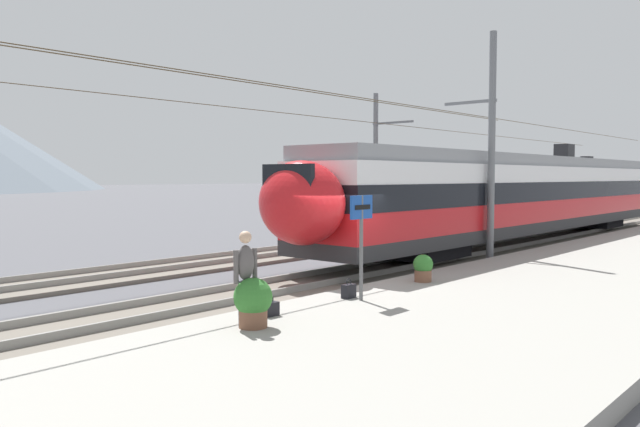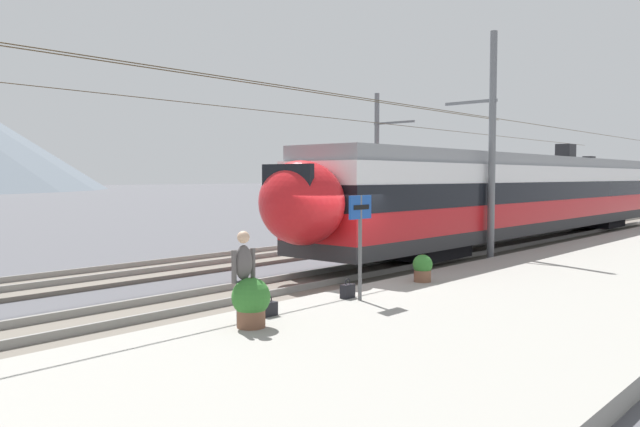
{
  "view_description": "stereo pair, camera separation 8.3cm",
  "coord_description": "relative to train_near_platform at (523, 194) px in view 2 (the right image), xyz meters",
  "views": [
    {
      "loc": [
        -12.49,
        -10.33,
        2.96
      ],
      "look_at": [
        1.75,
        2.23,
        1.85
      ],
      "focal_mm": 35.19,
      "sensor_mm": 36.0,
      "label": 1
    },
    {
      "loc": [
        -12.43,
        -10.4,
        2.96
      ],
      "look_at": [
        1.75,
        2.23,
        1.85
      ],
      "focal_mm": 35.19,
      "sensor_mm": 36.0,
      "label": 2
    }
  ],
  "objects": [
    {
      "name": "ground_plane",
      "position": [
        -13.49,
        -0.98,
        -2.23
      ],
      "size": [
        400.0,
        400.0,
        0.0
      ],
      "primitive_type": "plane",
      "color": "#4C4C51"
    },
    {
      "name": "platform_slab",
      "position": [
        -13.49,
        -5.56,
        -2.07
      ],
      "size": [
        120.0,
        7.12,
        0.33
      ],
      "primitive_type": "cube",
      "color": "gray",
      "rests_on": "ground"
    },
    {
      "name": "track_near",
      "position": [
        -13.49,
        0.0,
        -2.16
      ],
      "size": [
        120.0,
        3.0,
        0.28
      ],
      "color": "#6B6359",
      "rests_on": "ground"
    },
    {
      "name": "track_far",
      "position": [
        -13.49,
        5.35,
        -2.16
      ],
      "size": [
        120.0,
        3.0,
        0.28
      ],
      "color": "#6B6359",
      "rests_on": "ground"
    },
    {
      "name": "train_near_platform",
      "position": [
        0.0,
        0.0,
        0.0
      ],
      "size": [
        29.37,
        2.93,
        4.27
      ],
      "color": "#2D2D30",
      "rests_on": "track_near"
    },
    {
      "name": "train_far_track",
      "position": [
        18.65,
        5.35,
        0.0
      ],
      "size": [
        33.65,
        3.01,
        4.27
      ],
      "color": "#2D2D30",
      "rests_on": "track_far"
    },
    {
      "name": "catenary_mast_mid",
      "position": [
        -6.28,
        -1.51,
        1.82
      ],
      "size": [
        47.25,
        1.94,
        7.81
      ],
      "color": "slate",
      "rests_on": "ground"
    },
    {
      "name": "catenary_mast_far_side",
      "position": [
        -0.57,
        7.23,
        1.54
      ],
      "size": [
        47.25,
        2.35,
        7.12
      ],
      "color": "slate",
      "rests_on": "ground"
    },
    {
      "name": "platform_sign",
      "position": [
        -15.46,
        -3.2,
        -0.26
      ],
      "size": [
        0.7,
        0.08,
        2.24
      ],
      "color": "#59595B",
      "rests_on": "platform_slab"
    },
    {
      "name": "passenger_walking",
      "position": [
        -18.64,
        -3.09,
        -0.96
      ],
      "size": [
        0.53,
        0.22,
        1.69
      ],
      "color": "#383842",
      "rests_on": "platform_slab"
    },
    {
      "name": "handbag_beside_passenger",
      "position": [
        -17.8,
        -2.84,
        -1.76
      ],
      "size": [
        0.32,
        0.18,
        0.39
      ],
      "color": "black",
      "rests_on": "platform_slab"
    },
    {
      "name": "handbag_near_sign",
      "position": [
        -15.43,
        -2.84,
        -1.75
      ],
      "size": [
        0.32,
        0.18,
        0.43
      ],
      "color": "black",
      "rests_on": "platform_slab"
    },
    {
      "name": "potted_plant_platform_edge",
      "position": [
        -18.62,
        -3.26,
        -1.41
      ],
      "size": [
        0.69,
        0.69,
        0.88
      ],
      "color": "brown",
      "rests_on": "platform_slab"
    },
    {
      "name": "potted_plant_by_shelter",
      "position": [
        -12.54,
        -2.91,
        -1.53
      ],
      "size": [
        0.5,
        0.5,
        0.69
      ],
      "color": "brown",
      "rests_on": "platform_slab"
    }
  ]
}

